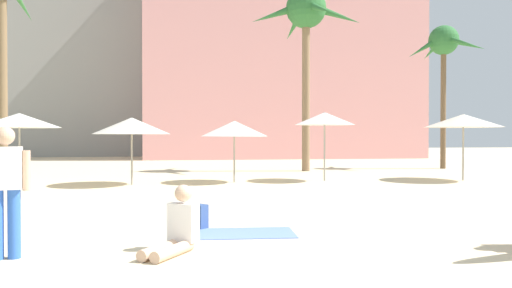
# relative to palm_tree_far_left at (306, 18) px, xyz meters

# --- Properties ---
(ground) EXTENTS (120.00, 120.00, 0.00)m
(ground) POSITION_rel_palm_tree_far_left_xyz_m (-4.90, -16.77, -7.01)
(ground) COLOR beige
(hotel_pink) EXTENTS (20.26, 9.58, 16.19)m
(hotel_pink) POSITION_rel_palm_tree_far_left_xyz_m (2.03, 16.09, 1.08)
(hotel_pink) COLOR pink
(hotel_pink) RESTS_ON ground
(hotel_tower_gray) EXTENTS (19.37, 9.28, 26.93)m
(hotel_tower_gray) POSITION_rel_palm_tree_far_left_xyz_m (-12.61, 22.88, 6.45)
(hotel_tower_gray) COLOR gray
(hotel_tower_gray) RESTS_ON ground
(palm_tree_far_left) EXTENTS (5.16, 5.02, 8.42)m
(palm_tree_far_left) POSITION_rel_palm_tree_far_left_xyz_m (0.00, 0.00, 0.00)
(palm_tree_far_left) COLOR #896B4C
(palm_tree_far_left) RESTS_ON ground
(palm_tree_left) EXTENTS (4.00, 4.08, 7.08)m
(palm_tree_left) POSITION_rel_palm_tree_far_left_xyz_m (7.18, 0.60, -1.04)
(palm_tree_left) COLOR brown
(palm_tree_left) RESTS_ON ground
(cafe_umbrella_0) EXTENTS (2.57, 2.57, 2.34)m
(cafe_umbrella_0) POSITION_rel_palm_tree_far_left_xyz_m (-10.87, -5.30, -4.91)
(cafe_umbrella_0) COLOR gray
(cafe_umbrella_0) RESTS_ON ground
(cafe_umbrella_1) EXTENTS (2.14, 2.14, 2.46)m
(cafe_umbrella_1) POSITION_rel_palm_tree_far_left_xyz_m (-0.65, -5.06, -4.79)
(cafe_umbrella_1) COLOR gray
(cafe_umbrella_1) RESTS_ON ground
(cafe_umbrella_2) EXTENTS (2.73, 2.73, 2.40)m
(cafe_umbrella_2) POSITION_rel_palm_tree_far_left_xyz_m (4.35, -5.69, -4.85)
(cafe_umbrella_2) COLOR gray
(cafe_umbrella_2) RESTS_ON ground
(cafe_umbrella_4) EXTENTS (2.54, 2.54, 2.21)m
(cafe_umbrella_4) POSITION_rel_palm_tree_far_left_xyz_m (-7.35, -5.46, -5.07)
(cafe_umbrella_4) COLOR gray
(cafe_umbrella_4) RESTS_ON ground
(cafe_umbrella_5) EXTENTS (2.33, 2.33, 2.13)m
(cafe_umbrella_5) POSITION_rel_palm_tree_far_left_xyz_m (-3.92, -5.13, -5.15)
(cafe_umbrella_5) COLOR gray
(cafe_umbrella_5) RESTS_ON ground
(beach_towel) EXTENTS (1.68, 1.04, 0.01)m
(beach_towel) POSITION_rel_palm_tree_far_left_xyz_m (-4.81, -14.23, -7.01)
(beach_towel) COLOR #6684E0
(beach_towel) RESTS_ON ground
(backpack) EXTENTS (0.35, 0.35, 0.42)m
(backpack) POSITION_rel_palm_tree_far_left_xyz_m (-5.53, -13.65, -6.81)
(backpack) COLOR #375187
(backpack) RESTS_ON ground
(person_mid_left) EXTENTS (0.83, 1.01, 0.91)m
(person_mid_left) POSITION_rel_palm_tree_far_left_xyz_m (-5.90, -15.38, -6.70)
(person_mid_left) COLOR #D1A889
(person_mid_left) RESTS_ON ground
(person_near_right) EXTENTS (0.61, 0.29, 1.72)m
(person_near_right) POSITION_rel_palm_tree_far_left_xyz_m (-8.09, -15.40, -6.07)
(person_near_right) COLOR blue
(person_near_right) RESTS_ON ground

